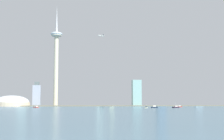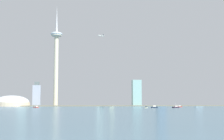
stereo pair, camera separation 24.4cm
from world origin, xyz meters
TOP-DOWN VIEW (x-y plane):
  - ground_plane at (0.00, 0.00)m, footprint 6000.00×6000.00m
  - waterfront_pier at (0.00, 477.79)m, footprint 760.53×67.38m
  - observation_tower at (-189.19, 485.85)m, footprint 33.56×33.56m
  - stadium_dome at (-308.39, 484.66)m, footprint 98.77×98.77m
  - skyscraper_0 at (-186.49, 564.61)m, footprint 21.29×17.40m
  - skyscraper_1 at (265.96, 561.21)m, footprint 21.54×17.00m
  - skyscraper_2 at (-24.09, 521.96)m, footprint 13.90×21.73m
  - skyscraper_3 at (-54.01, 562.04)m, footprint 22.43×12.73m
  - skyscraper_4 at (-243.94, 526.59)m, footprint 22.76×26.65m
  - skyscraper_5 at (122.70, 500.39)m, footprint 25.63×22.44m
  - skyscraper_6 at (-288.13, 557.07)m, footprint 26.14×27.53m
  - skyscraper_7 at (39.77, 465.40)m, footprint 25.43×19.14m
  - boat_0 at (60.19, 193.03)m, footprint 16.28×11.24m
  - boat_1 at (-9.56, 167.11)m, footprint 6.91×7.03m
  - boat_2 at (-229.02, 268.06)m, footprint 13.64×15.07m
  - boat_3 at (-281.89, 363.50)m, footprint 10.50×16.28m
  - boat_4 at (14.27, 193.16)m, footprint 13.58×4.94m
  - boat_5 at (104.36, 291.02)m, footprint 12.65×6.77m
  - airplane at (-64.63, 451.34)m, footprint 20.00×18.64m

SIDE VIEW (x-z plane):
  - ground_plane at x=0.00m, z-range 0.00..0.00m
  - waterfront_pier at x=0.00m, z-range 0.00..2.30m
  - boat_2 at x=-229.02m, z-range -0.54..3.26m
  - boat_5 at x=104.36m, z-range -0.62..3.72m
  - boat_1 at x=-9.56m, z-range -2.90..6.11m
  - boat_3 at x=-281.89m, z-range -3.37..6.76m
  - boat_0 at x=60.19m, z-range -3.92..7.31m
  - boat_4 at x=14.27m, z-range -0.70..4.42m
  - stadium_dome at x=-308.39m, z-range -8.51..28.33m
  - skyscraper_1 at x=265.96m, z-range -8.57..64.46m
  - skyscraper_4 at x=-243.94m, z-range -3.19..67.37m
  - skyscraper_7 at x=39.77m, z-range 0.00..74.86m
  - skyscraper_2 at x=-24.09m, z-range -2.30..80.09m
  - skyscraper_0 at x=-186.49m, z-range -3.58..91.08m
  - skyscraper_6 at x=-288.13m, z-range 0.00..88.93m
  - skyscraper_5 at x=122.70m, z-range -2.00..172.48m
  - skyscraper_3 at x=-54.01m, z-range -3.50..180.12m
  - observation_tower at x=-189.19m, z-range 0.34..289.56m
  - airplane at x=-64.63m, z-range 194.70..201.83m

